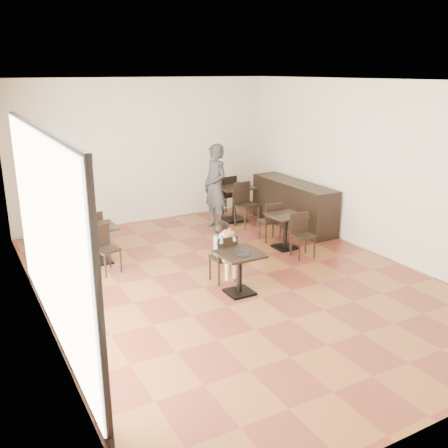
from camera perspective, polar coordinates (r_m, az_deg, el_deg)
floor at (r=8.35m, az=1.27°, el=-6.43°), size 6.00×8.00×0.01m
ceiling at (r=7.65m, az=1.44°, el=16.09°), size 6.00×8.00×0.01m
wall_back at (r=11.42m, az=-8.91°, el=8.19°), size 6.00×0.01×3.20m
wall_left at (r=6.89m, az=-20.76°, el=1.37°), size 0.01×8.00×3.20m
wall_right at (r=9.69m, az=16.96°, el=6.06°), size 0.01×8.00×3.20m
storefront_window at (r=6.47m, az=-19.63°, el=-1.34°), size 0.04×4.50×2.60m
child_table at (r=7.76m, az=1.80°, el=-5.65°), size 0.63×0.63×0.67m
child_chair at (r=8.17m, az=-0.17°, el=-3.91°), size 0.36×0.36×0.81m
child at (r=8.14m, az=-0.17°, el=-3.22°), size 0.36×0.51×1.02m
plate at (r=7.55m, az=2.21°, el=-3.51°), size 0.23×0.23×0.01m
pizza_slice at (r=7.86m, az=0.49°, el=-1.10°), size 0.24×0.18×0.05m
adult_patron at (r=10.82m, az=-1.00°, el=4.27°), size 0.51×0.72×1.85m
cafe_table_mid at (r=9.77m, az=7.05°, el=-0.86°), size 0.73×0.73×0.68m
cafe_table_left at (r=9.26m, az=-14.18°, el=-2.28°), size 0.83×0.83×0.69m
cafe_table_back at (r=11.51m, az=1.17°, el=2.38°), size 0.84×0.84×0.81m
chair_mid_a at (r=10.18m, az=5.26°, el=0.35°), size 0.41×0.41×0.82m
chair_mid_b at (r=9.33m, az=9.04°, el=-1.36°), size 0.41×0.41×0.82m
chair_left_a at (r=9.74m, az=-15.06°, el=-0.93°), size 0.48×0.48×0.83m
chair_left_b at (r=8.73m, az=-13.25°, el=-2.91°), size 0.48×0.48×0.83m
chair_back_a at (r=11.90m, az=0.01°, el=3.28°), size 0.48×0.48×0.97m
chair_back_b at (r=11.03m, az=2.61°, el=2.15°), size 0.48×0.48×0.97m
service_counter at (r=11.16m, az=7.91°, el=2.25°), size 0.60×2.40×1.00m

